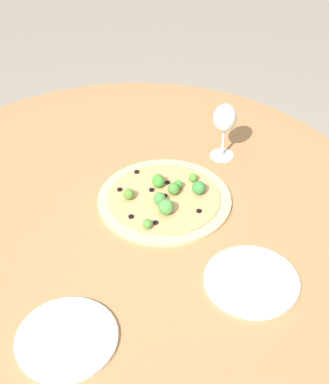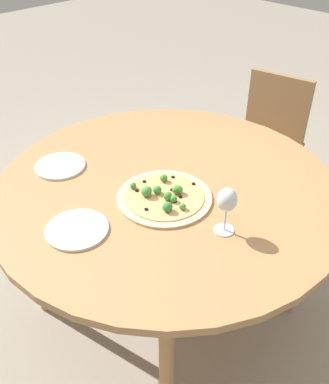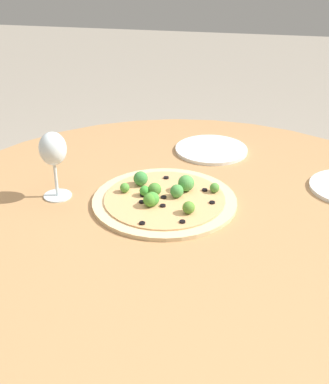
{
  "view_description": "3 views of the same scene",
  "coord_description": "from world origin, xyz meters",
  "views": [
    {
      "loc": [
        0.83,
        -0.76,
        1.67
      ],
      "look_at": [
        0.07,
        0.06,
        0.79
      ],
      "focal_mm": 50.0,
      "sensor_mm": 36.0,
      "label": 1
    },
    {
      "loc": [
        0.98,
        0.98,
        1.73
      ],
      "look_at": [
        0.07,
        0.06,
        0.79
      ],
      "focal_mm": 40.0,
      "sensor_mm": 36.0,
      "label": 2
    },
    {
      "loc": [
        -1.07,
        -0.15,
        1.4
      ],
      "look_at": [
        0.07,
        0.06,
        0.79
      ],
      "focal_mm": 50.0,
      "sensor_mm": 36.0,
      "label": 3
    }
  ],
  "objects": [
    {
      "name": "wine_glass",
      "position": [
        0.06,
        0.33,
        0.88
      ],
      "size": [
        0.07,
        0.07,
        0.17
      ],
      "color": "silver",
      "rests_on": "dining_table"
    },
    {
      "name": "dining_table",
      "position": [
        0.0,
        0.0,
        0.7
      ],
      "size": [
        1.37,
        1.37,
        0.76
      ],
      "color": "#A87A4C",
      "rests_on": "ground_plane"
    },
    {
      "name": "chair",
      "position": [
        -1.05,
        -0.21,
        0.46
      ],
      "size": [
        0.47,
        0.47,
        0.83
      ],
      "rotation": [
        0.0,
        0.0,
        -4.52
      ],
      "color": "#997047",
      "rests_on": "ground_plane"
    },
    {
      "name": "plate_far",
      "position": [
        0.23,
        -0.4,
        0.76
      ],
      "size": [
        0.21,
        0.21,
        0.01
      ],
      "color": "silver",
      "rests_on": "dining_table"
    },
    {
      "name": "ground_plane",
      "position": [
        0.0,
        0.0,
        0.0
      ],
      "size": [
        12.0,
        12.0,
        0.0
      ],
      "primitive_type": "plane",
      "color": "gray"
    },
    {
      "name": "pizza",
      "position": [
        0.08,
        0.06,
        0.77
      ],
      "size": [
        0.36,
        0.36,
        0.06
      ],
      "color": "#DBBC89",
      "rests_on": "dining_table"
    },
    {
      "name": "plate_near",
      "position": [
        0.42,
        -0.02,
        0.76
      ],
      "size": [
        0.22,
        0.22,
        0.01
      ],
      "color": "silver",
      "rests_on": "dining_table"
    }
  ]
}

